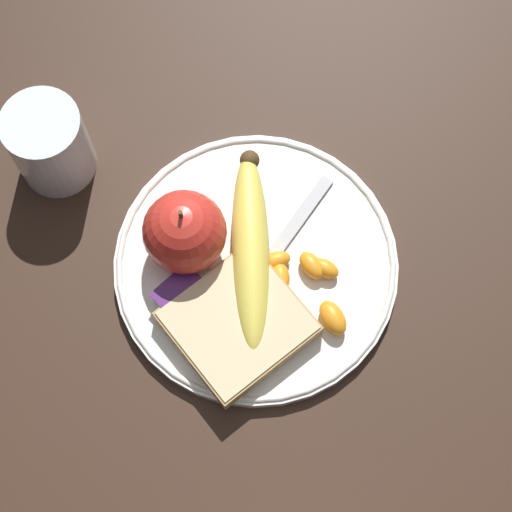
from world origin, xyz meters
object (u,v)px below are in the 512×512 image
at_px(apple, 185,232).
at_px(jam_packet, 182,295).
at_px(juice_glass, 50,145).
at_px(banana, 252,247).
at_px(bread_slice, 238,323).
at_px(fork, 259,269).
at_px(plate, 256,265).

bearing_deg(apple, jam_packet, -137.01).
bearing_deg(apple, juice_glass, 101.15).
distance_m(banana, bread_slice, 0.07).
relative_size(juice_glass, fork, 0.45).
bearing_deg(plate, fork, -107.91).
distance_m(plate, fork, 0.01).
distance_m(banana, jam_packet, 0.08).
bearing_deg(jam_packet, bread_slice, -70.94).
xyz_separation_m(juice_glass, bread_slice, (0.01, -0.24, -0.02)).
bearing_deg(fork, juice_glass, -85.49).
bearing_deg(fork, plate, -119.58).
bearing_deg(juice_glass, jam_packet, -92.09).
height_order(juice_glass, banana, juice_glass).
bearing_deg(apple, bread_slice, -102.09).
relative_size(juice_glass, bread_slice, 0.72).
relative_size(juice_glass, apple, 1.01).
height_order(apple, bread_slice, apple).
height_order(plate, bread_slice, bread_slice).
distance_m(plate, juice_glass, 0.22).
xyz_separation_m(banana, jam_packet, (-0.08, 0.01, -0.01)).
height_order(apple, jam_packet, apple).
relative_size(apple, bread_slice, 0.71).
bearing_deg(jam_packet, plate, -16.40).
height_order(banana, bread_slice, banana).
xyz_separation_m(plate, juice_glass, (-0.06, 0.21, 0.03)).
xyz_separation_m(apple, banana, (0.04, -0.05, -0.02)).
bearing_deg(juice_glass, plate, -72.85).
height_order(plate, jam_packet, jam_packet).
bearing_deg(jam_packet, fork, -21.53).
bearing_deg(bread_slice, jam_packet, 109.06).
distance_m(bread_slice, jam_packet, 0.06).
bearing_deg(juice_glass, bread_slice, -87.27).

